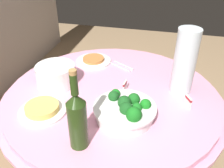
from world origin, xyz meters
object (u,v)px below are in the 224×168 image
(plate_stack, at_px, (56,75))
(label_placard_front, at_px, (125,86))
(decorative_fruit_vase, at_px, (184,66))
(serving_tongs, at_px, (123,67))
(food_plate_peanuts, at_px, (94,60))
(label_placard_mid, at_px, (188,101))
(broccoli_bowl, at_px, (126,110))
(wine_bottle, at_px, (77,119))
(food_plate_noodles, at_px, (42,109))

(plate_stack, distance_m, label_placard_front, 0.38)
(decorative_fruit_vase, distance_m, serving_tongs, 0.42)
(food_plate_peanuts, distance_m, label_placard_front, 0.38)
(food_plate_peanuts, bearing_deg, plate_stack, 158.24)
(plate_stack, height_order, label_placard_mid, plate_stack)
(plate_stack, bearing_deg, broccoli_bowl, -114.71)
(wine_bottle, height_order, decorative_fruit_vase, decorative_fruit_vase)
(broccoli_bowl, height_order, decorative_fruit_vase, decorative_fruit_vase)
(label_placard_front, bearing_deg, broccoli_bowl, -167.91)
(wine_bottle, xyz_separation_m, label_placard_front, (0.41, -0.10, -0.10))
(wine_bottle, bearing_deg, food_plate_noodles, 57.91)
(wine_bottle, xyz_separation_m, food_plate_noodles, (0.15, 0.24, -0.11))
(label_placard_mid, bearing_deg, label_placard_front, 79.02)
(decorative_fruit_vase, bearing_deg, label_placard_mid, -163.97)
(wine_bottle, xyz_separation_m, serving_tongs, (0.67, -0.03, -0.12))
(plate_stack, bearing_deg, label_placard_mid, -93.50)
(plate_stack, bearing_deg, food_plate_peanuts, -21.76)
(broccoli_bowl, bearing_deg, label_placard_front, 12.09)
(plate_stack, distance_m, food_plate_peanuts, 0.32)
(serving_tongs, bearing_deg, plate_stack, 131.10)
(broccoli_bowl, height_order, serving_tongs, broccoli_bowl)
(broccoli_bowl, distance_m, plate_stack, 0.46)
(wine_bottle, xyz_separation_m, label_placard_mid, (0.35, -0.42, -0.10))
(decorative_fruit_vase, relative_size, serving_tongs, 2.12)
(food_plate_peanuts, bearing_deg, decorative_fruit_vase, -111.28)
(plate_stack, distance_m, decorative_fruit_vase, 0.67)
(decorative_fruit_vase, height_order, food_plate_peanuts, decorative_fruit_vase)
(decorative_fruit_vase, bearing_deg, food_plate_noodles, 118.30)
(serving_tongs, xyz_separation_m, food_plate_noodles, (-0.52, 0.27, 0.01))
(food_plate_noodles, height_order, label_placard_mid, label_placard_mid)
(food_plate_noodles, bearing_deg, plate_stack, 9.36)
(broccoli_bowl, xyz_separation_m, label_placard_mid, (0.15, -0.27, -0.01))
(broccoli_bowl, bearing_deg, decorative_fruit_vase, -40.18)
(label_placard_mid, bearing_deg, wine_bottle, 130.29)
(serving_tongs, height_order, food_plate_peanuts, food_plate_peanuts)
(broccoli_bowl, relative_size, plate_stack, 1.33)
(food_plate_peanuts, height_order, label_placard_mid, label_placard_mid)
(label_placard_front, bearing_deg, food_plate_noodles, 128.46)
(broccoli_bowl, distance_m, decorative_fruit_vase, 0.38)
(label_placard_front, bearing_deg, plate_stack, 92.91)
(serving_tongs, bearing_deg, label_placard_front, -165.72)
(food_plate_noodles, bearing_deg, wine_bottle, -122.09)
(label_placard_front, bearing_deg, wine_bottle, 166.62)
(wine_bottle, bearing_deg, label_placard_mid, -49.71)
(decorative_fruit_vase, height_order, label_placard_front, decorative_fruit_vase)
(serving_tongs, relative_size, label_placard_mid, 2.91)
(food_plate_peanuts, distance_m, label_placard_mid, 0.67)
(wine_bottle, distance_m, label_placard_front, 0.44)
(plate_stack, bearing_deg, food_plate_noodles, -170.64)
(plate_stack, bearing_deg, decorative_fruit_vase, -82.65)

